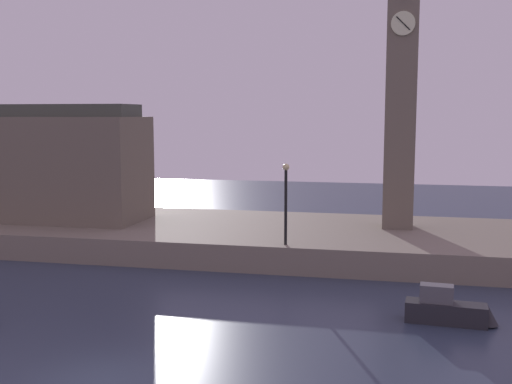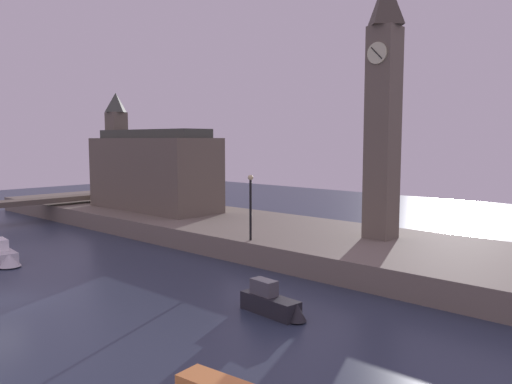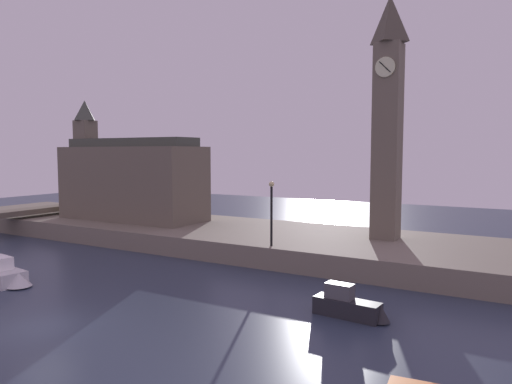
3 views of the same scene
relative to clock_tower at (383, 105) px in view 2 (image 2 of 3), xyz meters
The scene contains 6 objects.
far_embankment 13.56m from the clock_tower, behind, with size 70.00×12.00×1.50m, color slate.
clock_tower is the anchor object (origin of this frame).
parliament_hall 24.31m from the clock_tower, behind, with size 14.19×5.43×11.40m.
streetlamp 10.81m from the clock_tower, 132.00° to the right, with size 0.36×0.36×4.35m.
boat_barge_dark 16.74m from the clock_tower, 81.46° to the right, with size 3.70×1.23×1.58m.
boat_ferry_white 27.04m from the clock_tower, 134.20° to the right, with size 3.99×1.97×1.58m.
Camera 2 is at (26.77, -9.73, 8.16)m, focal length 36.34 mm.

